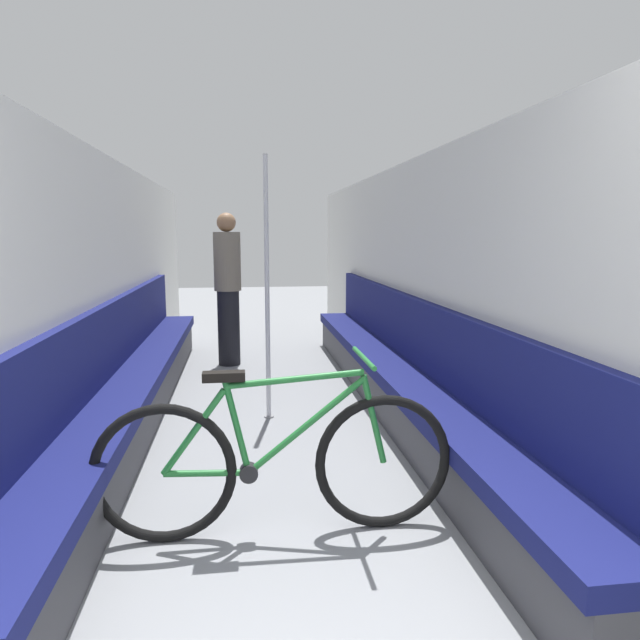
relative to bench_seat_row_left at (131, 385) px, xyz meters
The scene contains 7 objects.
wall_left 0.77m from the bench_seat_row_left, behind, with size 0.10×10.32×2.10m, color silver.
wall_right 2.48m from the bench_seat_row_left, ahead, with size 0.10×10.32×2.10m, color silver.
bench_seat_row_left is the anchor object (origin of this frame).
bench_seat_row_right 2.14m from the bench_seat_row_left, ahead, with size 0.41×6.00×0.96m.
bicycle 2.08m from the bench_seat_row_left, 60.51° to the right, with size 1.77×0.46×0.90m.
grab_pole_near 1.28m from the bench_seat_row_left, ahead, with size 0.08×0.08×2.08m.
passenger_standing 2.18m from the bench_seat_row_left, 70.08° to the left, with size 0.30×0.30×1.71m.
Camera 1 is at (-0.19, -0.88, 1.48)m, focal length 32.00 mm.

